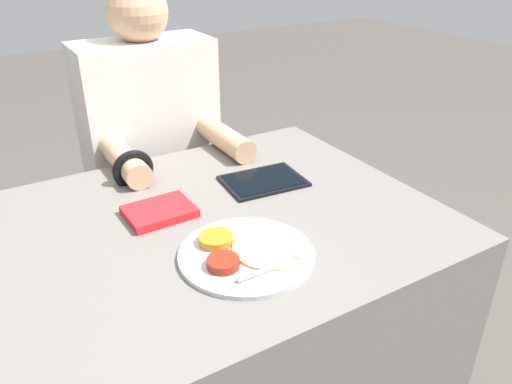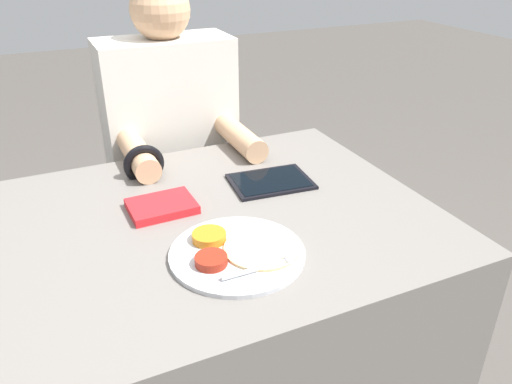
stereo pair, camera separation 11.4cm
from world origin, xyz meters
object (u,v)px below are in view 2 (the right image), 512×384
Objects in this scene: tablet_device at (271,181)px; person_diner at (175,184)px; red_notebook at (162,207)px; thali_tray at (237,252)px.

person_diner is at bearing 106.15° from tablet_device.
tablet_device is (0.30, 0.02, -0.00)m from red_notebook.
red_notebook is 0.55m from person_diner.
person_diner is (0.07, 0.74, -0.20)m from thali_tray.
tablet_device is at bearing 4.00° from red_notebook.
thali_tray is 0.26m from red_notebook.
red_notebook reaches higher than tablet_device.
person_diner is at bearing 84.55° from thali_tray.
red_notebook is 0.71× the size of tablet_device.
red_notebook is at bearing -176.00° from tablet_device.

